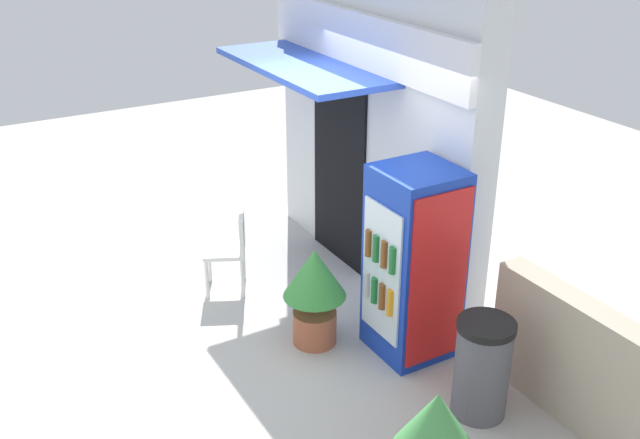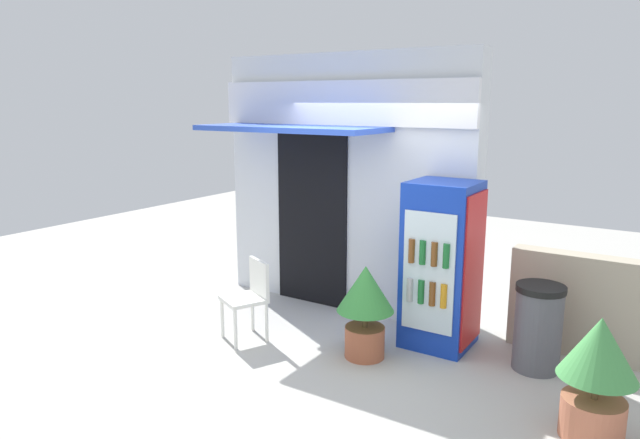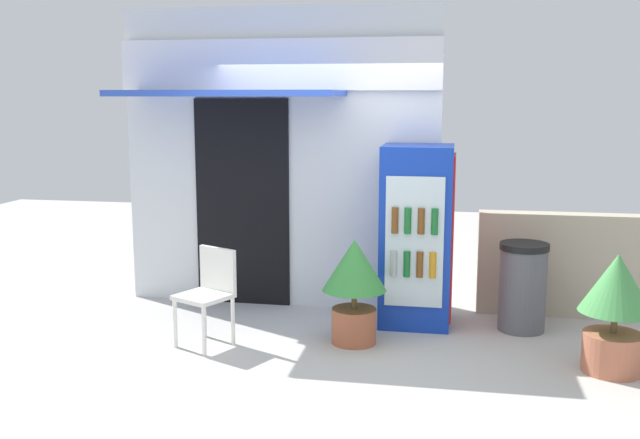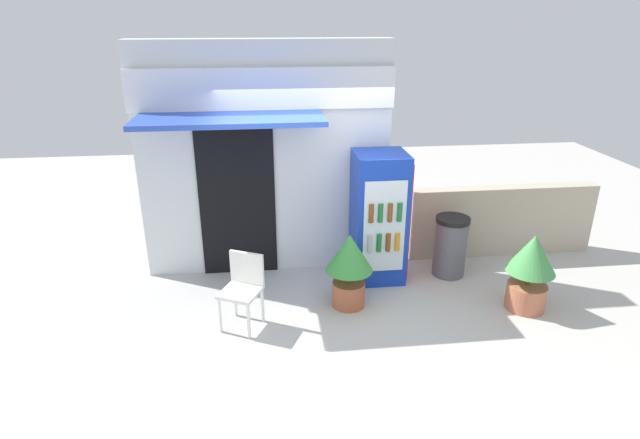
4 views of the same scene
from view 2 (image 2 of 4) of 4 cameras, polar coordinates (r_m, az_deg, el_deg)
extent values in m
plane|color=beige|center=(5.94, 0.92, -13.45)|extent=(16.00, 16.00, 0.00)
cube|color=silver|center=(7.01, 2.63, 3.57)|extent=(3.29, 0.31, 3.07)
cube|color=white|center=(6.77, 1.86, 11.45)|extent=(3.29, 0.08, 0.51)
cube|color=blue|center=(6.66, -2.94, 8.99)|extent=(2.20, 0.90, 0.06)
cube|color=black|center=(7.15, -0.82, 0.04)|extent=(1.00, 0.03, 2.16)
cube|color=#1438B2|center=(6.08, 11.90, -4.40)|extent=(0.67, 0.65, 1.73)
cube|color=silver|center=(5.78, 10.68, -5.21)|extent=(0.53, 0.02, 1.21)
cube|color=red|center=(5.98, 14.97, -4.84)|extent=(0.02, 0.59, 1.56)
cylinder|color=#B2B2B7|center=(5.89, 8.87, -6.87)|extent=(0.06, 0.06, 0.24)
cylinder|color=#196B2D|center=(5.85, 9.97, -7.06)|extent=(0.06, 0.06, 0.24)
cylinder|color=brown|center=(5.81, 11.04, -7.24)|extent=(0.06, 0.06, 0.24)
cylinder|color=orange|center=(5.77, 12.13, -7.42)|extent=(0.06, 0.06, 0.24)
cylinder|color=brown|center=(5.77, 9.05, -3.08)|extent=(0.06, 0.06, 0.24)
cylinder|color=#196B2D|center=(5.73, 10.11, -3.23)|extent=(0.06, 0.06, 0.24)
cylinder|color=brown|center=(5.69, 11.24, -3.39)|extent=(0.06, 0.06, 0.24)
cylinder|color=#196B2D|center=(5.65, 12.38, -3.55)|extent=(0.06, 0.06, 0.24)
cylinder|color=white|center=(6.41, -9.64, -9.62)|extent=(0.04, 0.04, 0.43)
cylinder|color=white|center=(6.10, -8.37, -10.69)|extent=(0.04, 0.04, 0.43)
cylinder|color=white|center=(6.54, -6.69, -9.09)|extent=(0.04, 0.04, 0.43)
cylinder|color=white|center=(6.24, -5.30, -10.10)|extent=(0.04, 0.04, 0.43)
cube|color=white|center=(6.23, -7.56, -7.85)|extent=(0.55, 0.55, 0.04)
cube|color=white|center=(6.24, -6.04, -5.73)|extent=(0.39, 0.21, 0.39)
cylinder|color=#AD5B3D|center=(5.91, 4.44, -11.96)|extent=(0.40, 0.40, 0.32)
cylinder|color=brown|center=(5.82, 4.48, -9.76)|extent=(0.05, 0.05, 0.17)
cone|color=#388C3D|center=(5.71, 4.53, -6.82)|extent=(0.57, 0.57, 0.46)
cylinder|color=#BC6B4C|center=(5.07, 25.32, -17.33)|extent=(0.47, 0.47, 0.32)
cylinder|color=brown|center=(4.96, 25.58, -14.79)|extent=(0.05, 0.05, 0.18)
cone|color=#47994C|center=(4.83, 25.92, -11.33)|extent=(0.58, 0.58, 0.47)
cylinder|color=#595960|center=(5.92, 20.73, -10.24)|extent=(0.43, 0.43, 0.78)
cylinder|color=black|center=(5.79, 21.03, -6.38)|extent=(0.46, 0.46, 0.06)
camera|label=1|loc=(3.44, 89.50, 24.35)|focal=41.74mm
camera|label=3|loc=(2.26, -95.89, -9.96)|focal=41.00mm
camera|label=4|loc=(3.69, -70.64, 17.23)|focal=28.85mm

